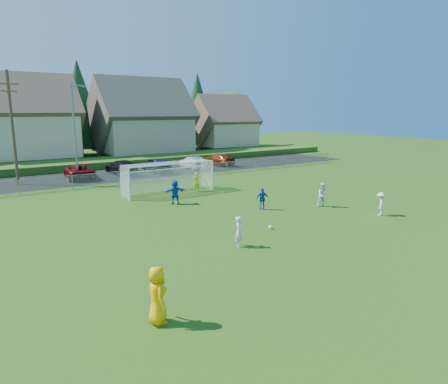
# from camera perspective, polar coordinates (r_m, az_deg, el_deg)

# --- Properties ---
(ground) EXTENTS (160.00, 160.00, 0.00)m
(ground) POSITION_cam_1_polar(r_m,az_deg,el_deg) (20.22, 13.08, -7.65)
(ground) COLOR #193D0C
(ground) RESTS_ON ground
(asphalt_lot) EXTENTS (60.00, 60.00, 0.00)m
(asphalt_lot) POSITION_cam_1_polar(r_m,az_deg,el_deg) (43.20, -14.84, 2.45)
(asphalt_lot) COLOR black
(asphalt_lot) RESTS_ON ground
(grass_embankment) EXTENTS (70.00, 6.00, 0.80)m
(grass_embankment) POSITION_cam_1_polar(r_m,az_deg,el_deg) (50.21, -17.79, 3.97)
(grass_embankment) COLOR #1E420F
(grass_embankment) RESTS_ON ground
(soccer_ball) EXTENTS (0.22, 0.22, 0.22)m
(soccer_ball) POSITION_cam_1_polar(r_m,az_deg,el_deg) (22.69, 6.65, -5.01)
(soccer_ball) COLOR white
(soccer_ball) RESTS_ON ground
(referee) EXTENTS (0.71, 0.98, 1.86)m
(referee) POSITION_cam_1_polar(r_m,az_deg,el_deg) (12.94, -9.54, -14.34)
(referee) COLOR #FFAC05
(referee) RESTS_ON ground
(player_white_a) EXTENTS (0.65, 0.63, 1.51)m
(player_white_a) POSITION_cam_1_polar(r_m,az_deg,el_deg) (19.56, 2.18, -5.68)
(player_white_a) COLOR silver
(player_white_a) RESTS_ON ground
(player_white_b) EXTENTS (1.02, 0.95, 1.67)m
(player_white_b) POSITION_cam_1_polar(r_m,az_deg,el_deg) (28.33, 13.97, -0.42)
(player_white_b) COLOR silver
(player_white_b) RESTS_ON ground
(player_white_c) EXTENTS (1.10, 0.90, 1.48)m
(player_white_c) POSITION_cam_1_polar(r_m,az_deg,el_deg) (27.23, 21.47, -1.58)
(player_white_c) COLOR silver
(player_white_c) RESTS_ON ground
(player_blue_a) EXTENTS (0.93, 0.69, 1.47)m
(player_blue_a) POSITION_cam_1_polar(r_m,az_deg,el_deg) (26.92, 5.51, -0.97)
(player_blue_a) COLOR #133EB3
(player_blue_a) RESTS_ON ground
(player_blue_b) EXTENTS (1.67, 0.79, 1.73)m
(player_blue_b) POSITION_cam_1_polar(r_m,az_deg,el_deg) (28.59, -7.03, -0.00)
(player_blue_b) COLOR #133EB3
(player_blue_b) RESTS_ON ground
(goalkeeper) EXTENTS (0.63, 0.48, 1.57)m
(goalkeeper) POSITION_cam_1_polar(r_m,az_deg,el_deg) (32.94, -4.00, 1.45)
(goalkeeper) COLOR #D0EB1B
(goalkeeper) RESTS_ON ground
(car_c) EXTENTS (2.98, 5.48, 1.46)m
(car_c) POSITION_cam_1_polar(r_m,az_deg,el_deg) (41.70, -20.02, 2.83)
(car_c) COLOR #5F0A10
(car_c) RESTS_ON ground
(car_d) EXTENTS (2.19, 5.15, 1.48)m
(car_d) POSITION_cam_1_polar(r_m,az_deg,el_deg) (43.34, -14.43, 3.49)
(car_d) COLOR black
(car_d) RESTS_ON ground
(car_e) EXTENTS (2.10, 4.80, 1.61)m
(car_e) POSITION_cam_1_polar(r_m,az_deg,el_deg) (43.87, -9.66, 3.87)
(car_e) COLOR #151B4C
(car_e) RESTS_ON ground
(car_f) EXTENTS (1.54, 4.18, 1.37)m
(car_f) POSITION_cam_1_polar(r_m,az_deg,el_deg) (46.04, -4.47, 4.20)
(car_f) COLOR silver
(car_f) RESTS_ON ground
(car_g) EXTENTS (2.55, 5.06, 1.41)m
(car_g) POSITION_cam_1_polar(r_m,az_deg,el_deg) (48.85, -0.87, 4.68)
(car_g) COLOR maroon
(car_g) RESTS_ON ground
(soccer_goal) EXTENTS (7.42, 1.90, 2.50)m
(soccer_goal) POSITION_cam_1_polar(r_m,az_deg,el_deg) (32.51, -8.08, 2.73)
(soccer_goal) COLOR white
(soccer_goal) RESTS_ON ground
(chainlink_fence) EXTENTS (52.06, 0.06, 1.20)m
(chainlink_fence) POSITION_cam_1_polar(r_m,az_deg,el_deg) (38.02, -12.06, 2.34)
(chainlink_fence) COLOR gray
(chainlink_fence) RESTS_ON ground
(streetlight) EXTENTS (1.38, 0.18, 9.00)m
(streetlight) POSITION_cam_1_polar(r_m,az_deg,el_deg) (40.01, -20.51, 8.38)
(streetlight) COLOR slate
(streetlight) RESTS_ON ground
(utility_pole) EXTENTS (1.60, 0.26, 10.00)m
(utility_pole) POSITION_cam_1_polar(r_m,az_deg,el_deg) (40.05, -27.98, 8.22)
(utility_pole) COLOR #473321
(utility_pole) RESTS_ON ground
(houses_row) EXTENTS (53.90, 11.45, 13.27)m
(houses_row) POSITION_cam_1_polar(r_m,az_deg,el_deg) (57.55, -18.53, 11.75)
(houses_row) COLOR tan
(houses_row) RESTS_ON ground
(tree_row) EXTENTS (65.98, 12.36, 13.80)m
(tree_row) POSITION_cam_1_polar(r_m,az_deg,el_deg) (63.36, -20.95, 11.13)
(tree_row) COLOR #382616
(tree_row) RESTS_ON ground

